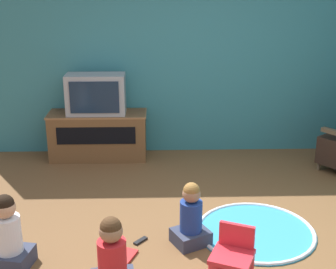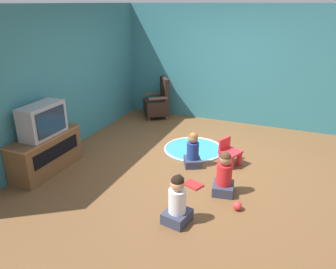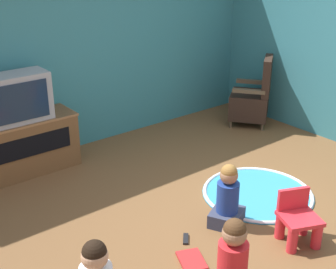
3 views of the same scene
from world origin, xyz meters
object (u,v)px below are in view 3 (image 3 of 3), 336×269
tv_cabinet (19,146)px  yellow_kid_chair (298,222)px  television (13,98)px  child_watching_left (232,264)px  child_watching_right (228,199)px  remote_control (186,239)px  book (192,261)px  black_armchair (253,99)px

tv_cabinet → yellow_kid_chair: tv_cabinet is taller
television → child_watching_left: size_ratio=1.14×
tv_cabinet → child_watching_left: child_watching_left is taller
child_watching_left → child_watching_right: child_watching_left is taller
remote_control → child_watching_right: bearing=-53.4°
tv_cabinet → television: bearing=-90.0°
child_watching_left → remote_control: (0.19, 0.73, -0.27)m
child_watching_left → book: (0.03, 0.47, -0.27)m
television → yellow_kid_chair: size_ratio=1.65×
television → child_watching_right: (1.07, -2.12, -0.62)m
black_armchair → child_watching_right: black_armchair is taller
black_armchair → child_watching_left: black_armchair is taller
yellow_kid_chair → remote_control: size_ratio=3.20×
television → yellow_kid_chair: (1.35, -2.69, -0.69)m
television → yellow_kid_chair: bearing=-63.3°
television → tv_cabinet: bearing=90.0°
child_watching_right → black_armchair: bearing=10.7°
book → television: bearing=33.7°
television → child_watching_right: television is taller
tv_cabinet → child_watching_left: size_ratio=1.95×
black_armchair → book: 3.24m
yellow_kid_chair → book: size_ratio=1.38×
tv_cabinet → remote_control: tv_cabinet is taller
child_watching_left → child_watching_right: (0.65, 0.69, -0.02)m
child_watching_left → child_watching_right: 0.94m
book → black_armchair: bearing=-33.5°
black_armchair → remote_control: black_armchair is taller
yellow_kid_chair → book: bearing=-177.8°
yellow_kid_chair → child_watching_right: bearing=140.1°
tv_cabinet → remote_control: size_ratio=9.03×
child_watching_right → child_watching_left: bearing=-159.8°
yellow_kid_chair → television: bearing=140.0°
black_armchair → book: black_armchair is taller
tv_cabinet → book: (0.45, -2.37, -0.31)m
yellow_kid_chair → child_watching_right: size_ratio=0.75×
book → child_watching_right: bearing=-47.7°
black_armchair → yellow_kid_chair: bearing=13.1°
child_watching_right → book: child_watching_right is taller
yellow_kid_chair → child_watching_left: bearing=-149.2°
yellow_kid_chair → child_watching_left: (-0.93, -0.12, 0.09)m
child_watching_left → book: size_ratio=2.00×
television → remote_control: television is taller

